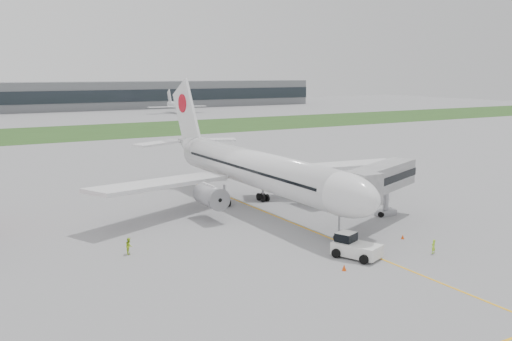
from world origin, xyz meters
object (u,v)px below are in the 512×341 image
jet_bridge (378,180)px  pushback_tug (354,246)px  airliner (251,167)px  ground_crew_near (433,246)px

jet_bridge → pushback_tug: bearing=-164.6°
airliner → jet_bridge: (9.32, -15.80, -0.15)m
ground_crew_near → pushback_tug: bearing=-32.8°
jet_bridge → ground_crew_near: size_ratio=10.22×
airliner → ground_crew_near: airliner is taller
pushback_tug → jet_bridge: (11.28, 9.03, 4.39)m
airliner → jet_bridge: bearing=-59.5°
pushback_tug → ground_crew_near: 8.66m
pushback_tug → ground_crew_near: size_ratio=3.58×
ground_crew_near → airliner: bearing=-87.9°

